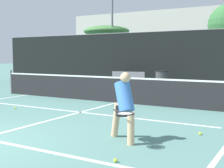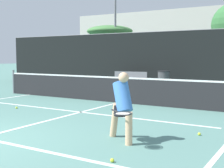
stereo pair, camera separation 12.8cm
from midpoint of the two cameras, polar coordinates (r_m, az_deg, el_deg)
court_service_line at (r=9.56m, az=-5.33°, el=-5.14°), size 8.25×0.10×0.01m
court_center_mark at (r=9.09m, az=-7.61°, el=-5.70°), size 0.10×5.74×0.01m
net at (r=11.37m, az=1.44°, el=-0.88°), size 11.09×0.09×1.07m
fence_back at (r=16.82m, az=11.72°, el=4.38°), size 24.00×0.06×3.03m
player_practicing at (r=6.19m, az=2.45°, el=-3.75°), size 0.95×1.02×1.40m
tennis_ball_scattered_0 at (r=5.16m, az=0.76°, el=-13.78°), size 0.07×0.07×0.07m
tennis_ball_scattered_2 at (r=7.07m, az=16.18°, el=-8.76°), size 0.07×0.07×0.07m
tennis_ball_scattered_4 at (r=10.58m, az=-16.73°, el=-4.17°), size 0.07×0.07×0.07m
courtside_bench at (r=16.84m, az=3.50°, el=0.96°), size 1.90×0.60×0.86m
trash_bin at (r=15.82m, az=9.66°, el=0.65°), size 0.61×0.61×0.96m
parked_car at (r=22.01m, az=6.53°, el=2.17°), size 1.73×4.60×1.36m
floodlight_mast at (r=23.69m, az=0.76°, el=13.44°), size 1.10×0.24×7.98m
tree_mid at (r=24.99m, az=-0.27°, el=9.52°), size 3.63×3.63×4.10m
tree_east at (r=26.25m, az=15.67°, el=8.31°), size 3.22×3.22×3.73m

